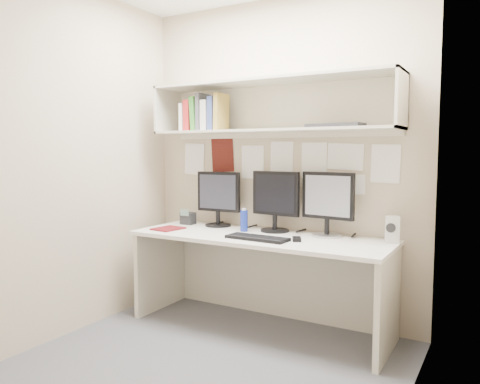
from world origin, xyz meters
The scene contains 19 objects.
floor centered at (0.00, 0.00, 0.00)m, with size 2.40×2.00×0.01m, color #4D4D53.
wall_back centered at (0.00, 1.00, 1.30)m, with size 2.40×0.02×2.60m, color tan.
wall_front centered at (0.00, -1.00, 1.30)m, with size 2.40×0.02×2.60m, color tan.
wall_left centered at (-1.20, 0.00, 1.30)m, with size 0.02×2.00×2.60m, color tan.
wall_right centered at (1.20, 0.00, 1.30)m, with size 0.02×2.00×2.60m, color tan.
desk centered at (0.00, 0.65, 0.37)m, with size 2.00×0.70×0.73m.
overhead_hutch centered at (0.00, 0.86, 1.72)m, with size 2.00×0.38×0.40m.
pinned_papers centered at (0.00, 0.99, 1.25)m, with size 1.92×0.01×0.48m, color white, non-canonical shape.
monitor_left centered at (-0.51, 0.87, 0.98)m, with size 0.40×0.22×0.47m.
monitor_center centered at (0.03, 0.87, 0.99)m, with size 0.41×0.23×0.48m.
monitor_right centered at (0.46, 0.87, 0.99)m, with size 0.42×0.23×0.49m.
keyboard centered at (0.06, 0.49, 0.74)m, with size 0.47×0.17×0.02m, color black.
mouse centered at (0.34, 0.58, 0.74)m, with size 0.06×0.09×0.03m, color black.
speaker centered at (0.94, 0.85, 0.82)m, with size 0.12×0.12×0.19m.
blue_bottle centered at (-0.19, 0.74, 0.82)m, with size 0.06×0.06×0.19m.
maroon_notebook centered at (-0.78, 0.51, 0.74)m, with size 0.19×0.23×0.01m, color #601015.
desk_phone centered at (-0.80, 0.82, 0.78)m, with size 0.11×0.10×0.14m.
book_stack centered at (-0.60, 0.78, 1.68)m, with size 0.38×0.19×0.31m.
hutch_tray centered at (0.53, 0.79, 1.55)m, with size 0.41×0.16×0.03m, color black.
Camera 1 is at (1.63, -2.49, 1.37)m, focal length 35.00 mm.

